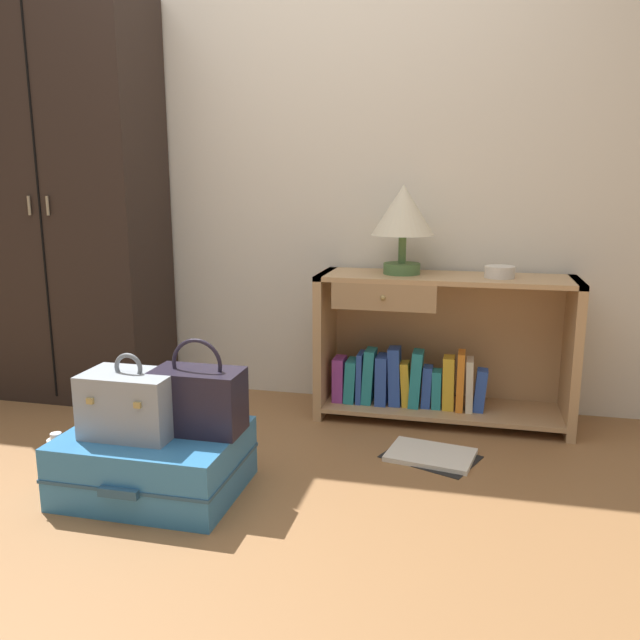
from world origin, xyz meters
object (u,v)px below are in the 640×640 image
wardrobe (69,204)px  train_case (131,403)px  bottle (58,459)px  handbag (198,399)px  bookshelf (432,352)px  table_lamp (403,214)px  suitcase_large (155,462)px  bowl (500,272)px  open_book_on_floor (431,455)px

wardrobe → train_case: bearing=-48.8°
train_case → bottle: 0.42m
handbag → bottle: bearing=-173.8°
wardrobe → bookshelf: 1.96m
table_lamp → suitcase_large: size_ratio=0.65×
wardrobe → table_lamp: bearing=1.6°
table_lamp → bowl: size_ratio=3.05×
bookshelf → train_case: bookshelf is taller
bookshelf → train_case: size_ratio=3.65×
table_lamp → handbag: 1.28m
open_book_on_floor → train_case: bearing=-150.8°
wardrobe → train_case: size_ratio=6.23×
table_lamp → suitcase_large: (-0.77, -1.00, -0.85)m
suitcase_large → table_lamp: bearing=52.5°
bookshelf → handbag: (-0.76, -0.95, 0.02)m
wardrobe → handbag: (1.08, -0.90, -0.65)m
train_case → handbag: size_ratio=0.94×
train_case → open_book_on_floor: bearing=29.2°
wardrobe → open_book_on_floor: wardrobe is taller
train_case → open_book_on_floor: train_case is taller
train_case → open_book_on_floor: size_ratio=0.75×
bottle → suitcase_large: bearing=1.6°
wardrobe → bottle: wardrobe is taller
wardrobe → suitcase_large: (0.92, -0.95, -0.88)m
table_lamp → bowl: bearing=-2.9°
handbag → table_lamp: bearing=57.3°
bookshelf → suitcase_large: bearing=-132.6°
bottle → open_book_on_floor: bearing=21.8°
bookshelf → table_lamp: table_lamp is taller
suitcase_large → bottle: suitcase_large is taller
wardrobe → train_case: 1.47m
table_lamp → bottle: size_ratio=2.13×
bookshelf → bottle: bookshelf is taller
wardrobe → bowl: bearing=0.7°
bookshelf → train_case: 1.43m
suitcase_large → bottle: (-0.39, -0.01, -0.03)m
bookshelf → bowl: 0.48m
bowl → train_case: size_ratio=0.42×
table_lamp → train_case: table_lamp is taller
bowl → train_case: bearing=-141.3°
bookshelf → handbag: 1.22m
table_lamp → handbag: table_lamp is taller
train_case → open_book_on_floor: 1.21m
suitcase_large → bottle: bearing=-178.4°
bottle → table_lamp: bearing=41.0°
table_lamp → bowl: 0.50m
handbag → open_book_on_floor: size_ratio=0.80×
train_case → bottle: (-0.33, 0.03, -0.26)m
bowl → handbag: (-1.05, -0.93, -0.37)m
bowl → handbag: size_ratio=0.39×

